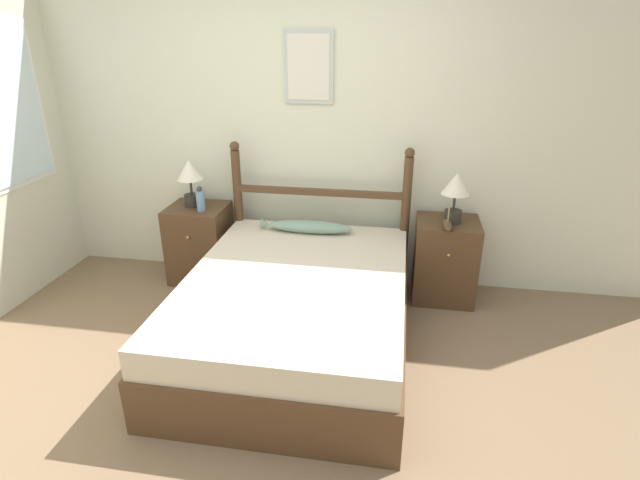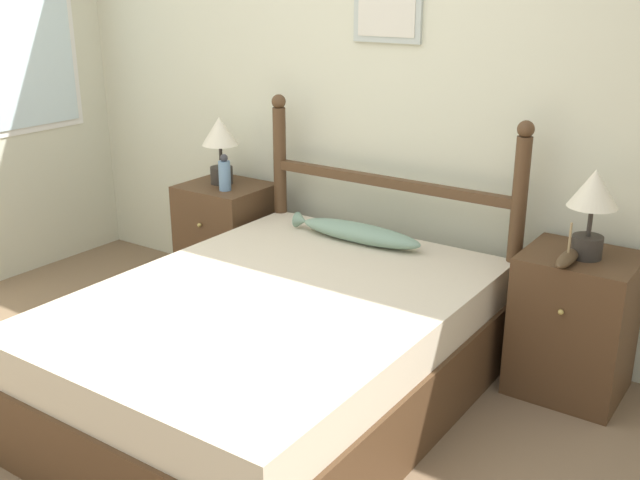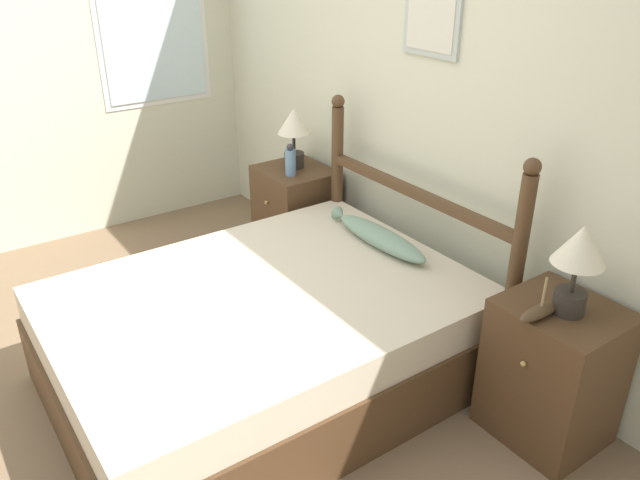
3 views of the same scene
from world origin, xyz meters
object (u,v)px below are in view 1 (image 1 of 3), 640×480
at_px(nightstand_right, 445,260).
at_px(model_boat, 448,224).
at_px(table_lamp_right, 456,190).
at_px(fish_pillow, 308,227).
at_px(table_lamp_left, 190,176).
at_px(nightstand_left, 200,243).
at_px(bottle, 201,200).
at_px(bed, 297,311).

relative_size(nightstand_right, model_boat, 2.65).
xyz_separation_m(table_lamp_right, fish_pillow, (-1.11, -0.07, -0.34)).
bearing_deg(table_lamp_left, nightstand_right, -0.54).
distance_m(table_lamp_right, fish_pillow, 1.16).
bearing_deg(table_lamp_right, table_lamp_left, 178.92).
distance_m(nightstand_left, table_lamp_right, 2.16).
bearing_deg(bottle, table_lamp_left, 138.51).
xyz_separation_m(nightstand_left, bottle, (0.08, -0.08, 0.42)).
height_order(nightstand_left, bottle, bottle).
height_order(nightstand_right, fish_pillow, nightstand_right).
relative_size(nightstand_right, fish_pillow, 0.89).
relative_size(bed, nightstand_left, 2.99).
bearing_deg(nightstand_right, model_boat, -99.20).
xyz_separation_m(table_lamp_left, table_lamp_right, (2.11, -0.04, 0.00)).
xyz_separation_m(nightstand_right, table_lamp_left, (-2.09, 0.02, 0.59)).
height_order(nightstand_left, fish_pillow, nightstand_left).
height_order(nightstand_left, nightstand_right, same).
bearing_deg(nightstand_left, nightstand_right, 0.00).
bearing_deg(bottle, fish_pillow, -0.23).
bearing_deg(nightstand_right, fish_pillow, -175.42).
bearing_deg(bed, nightstand_left, 140.35).
bearing_deg(fish_pillow, table_lamp_left, 173.90).
xyz_separation_m(bottle, model_boat, (1.95, -0.05, -0.07)).
relative_size(table_lamp_left, table_lamp_right, 1.00).
distance_m(nightstand_right, bottle, 2.02).
bearing_deg(table_lamp_right, nightstand_right, 136.62).
relative_size(bed, table_lamp_left, 5.05).
height_order(nightstand_left, table_lamp_left, table_lamp_left).
relative_size(bottle, fish_pillow, 0.28).
relative_size(bed, table_lamp_right, 5.05).
bearing_deg(nightstand_left, table_lamp_left, 152.69).
bearing_deg(bottle, nightstand_right, 2.43).
height_order(table_lamp_left, table_lamp_right, same).
height_order(table_lamp_right, model_boat, table_lamp_right).
bearing_deg(table_lamp_right, bed, -141.59).
xyz_separation_m(nightstand_right, fish_pillow, (-1.09, -0.09, 0.25)).
xyz_separation_m(bed, nightstand_left, (-1.03, 0.85, 0.07)).
relative_size(bed, model_boat, 7.91).
bearing_deg(model_boat, bottle, 178.43).
xyz_separation_m(bed, table_lamp_right, (1.05, 0.83, 0.65)).
bearing_deg(bed, table_lamp_left, 140.73).
height_order(nightstand_right, table_lamp_right, table_lamp_right).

